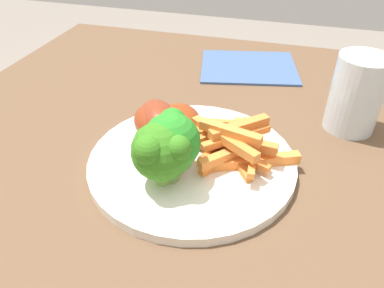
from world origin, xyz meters
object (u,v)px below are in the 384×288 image
(chicken_drumstick_extra, at_px, (160,123))
(broccoli_floret_front, at_px, (171,150))
(chicken_drumstick_far, at_px, (178,126))
(water_glass, at_px, (357,94))
(dinner_plate, at_px, (192,161))
(broccoli_floret_back, at_px, (170,140))
(chicken_drumstick_near, at_px, (156,125))
(broccoli_floret_middle, at_px, (161,149))
(carrot_fries_pile, at_px, (234,143))
(dining_table, at_px, (204,258))

(chicken_drumstick_extra, bearing_deg, broccoli_floret_front, 28.85)
(chicken_drumstick_far, height_order, water_glass, water_glass)
(dinner_plate, height_order, broccoli_floret_back, broccoli_floret_back)
(chicken_drumstick_near, distance_m, water_glass, 0.27)
(broccoli_floret_middle, relative_size, chicken_drumstick_extra, 0.60)
(broccoli_floret_middle, xyz_separation_m, chicken_drumstick_near, (-0.08, -0.03, -0.02))
(carrot_fries_pile, height_order, chicken_drumstick_far, carrot_fries_pile)
(dinner_plate, relative_size, broccoli_floret_back, 3.22)
(dining_table, bearing_deg, chicken_drumstick_extra, -131.89)
(dining_table, xyz_separation_m, chicken_drumstick_far, (-0.07, -0.06, 0.15))
(broccoli_floret_middle, xyz_separation_m, broccoli_floret_back, (-0.02, 0.00, 0.00))
(dining_table, bearing_deg, dinner_plate, -145.93)
(dining_table, distance_m, broccoli_floret_front, 0.17)
(broccoli_floret_back, height_order, chicken_drumstick_extra, broccoli_floret_back)
(chicken_drumstick_far, xyz_separation_m, chicken_drumstick_extra, (0.00, -0.02, 0.00))
(chicken_drumstick_near, relative_size, water_glass, 1.12)
(dining_table, relative_size, broccoli_floret_back, 12.42)
(carrot_fries_pile, bearing_deg, dining_table, -16.46)
(dinner_plate, height_order, carrot_fries_pile, carrot_fries_pile)
(broccoli_floret_middle, bearing_deg, water_glass, 133.18)
(water_glass, bearing_deg, dinner_plate, -52.73)
(dining_table, distance_m, carrot_fries_pile, 0.16)
(dinner_plate, height_order, water_glass, water_glass)
(broccoli_floret_front, height_order, chicken_drumstick_far, broccoli_floret_front)
(carrot_fries_pile, relative_size, chicken_drumstick_near, 1.35)
(broccoli_floret_back, distance_m, carrot_fries_pile, 0.08)
(chicken_drumstick_extra, bearing_deg, carrot_fries_pile, 83.67)
(dinner_plate, relative_size, carrot_fries_pile, 1.58)
(carrot_fries_pile, distance_m, water_glass, 0.19)
(dinner_plate, bearing_deg, dining_table, 34.07)
(broccoli_floret_front, xyz_separation_m, broccoli_floret_middle, (0.01, -0.01, 0.01))
(chicken_drumstick_extra, bearing_deg, broccoli_floret_back, 29.58)
(broccoli_floret_front, bearing_deg, broccoli_floret_back, -156.79)
(broccoli_floret_back, xyz_separation_m, chicken_drumstick_far, (-0.06, -0.01, -0.02))
(broccoli_floret_back, height_order, carrot_fries_pile, broccoli_floret_back)
(broccoli_floret_front, relative_size, broccoli_floret_middle, 0.94)
(carrot_fries_pile, distance_m, chicken_drumstick_near, 0.10)
(broccoli_floret_back, relative_size, chicken_drumstick_near, 0.66)
(dining_table, bearing_deg, chicken_drumstick_near, -129.72)
(broccoli_floret_front, relative_size, chicken_drumstick_near, 0.60)
(broccoli_floret_back, height_order, chicken_drumstick_far, broccoli_floret_back)
(dinner_plate, height_order, chicken_drumstick_extra, chicken_drumstick_extra)
(carrot_fries_pile, bearing_deg, broccoli_floret_middle, -43.85)
(broccoli_floret_middle, relative_size, carrot_fries_pile, 0.47)
(chicken_drumstick_near, xyz_separation_m, chicken_drumstick_extra, (-0.00, 0.00, 0.00))
(dining_table, relative_size, broccoli_floret_front, 13.71)
(chicken_drumstick_near, bearing_deg, dining_table, 50.28)
(chicken_drumstick_near, bearing_deg, broccoli_floret_back, 33.16)
(dinner_plate, relative_size, chicken_drumstick_near, 2.13)
(broccoli_floret_front, height_order, water_glass, water_glass)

